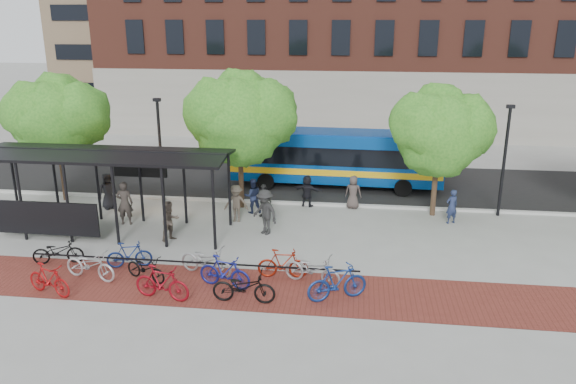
# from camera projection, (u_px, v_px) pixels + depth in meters

# --- Properties ---
(ground) EXTENTS (160.00, 160.00, 0.00)m
(ground) POSITION_uv_depth(u_px,v_px,m) (296.00, 235.00, 23.62)
(ground) COLOR #9E9E99
(ground) RESTS_ON ground
(asphalt_street) EXTENTS (160.00, 8.00, 0.01)m
(asphalt_street) POSITION_uv_depth(u_px,v_px,m) (312.00, 181.00, 31.18)
(asphalt_street) COLOR black
(asphalt_street) RESTS_ON ground
(curb) EXTENTS (160.00, 0.25, 0.12)m
(curb) POSITION_uv_depth(u_px,v_px,m) (305.00, 204.00, 27.38)
(curb) COLOR #B7B7B2
(curb) RESTS_ON ground
(brick_strip) EXTENTS (24.00, 3.00, 0.01)m
(brick_strip) POSITION_uv_depth(u_px,v_px,m) (221.00, 287.00, 19.13)
(brick_strip) COLOR maroon
(brick_strip) RESTS_ON ground
(bike_rack_rail) EXTENTS (12.00, 0.05, 0.95)m
(bike_rack_rail) POSITION_uv_depth(u_px,v_px,m) (192.00, 274.00, 20.14)
(bike_rack_rail) COLOR black
(bike_rack_rail) RESTS_ON ground
(bus_shelter) EXTENTS (10.60, 3.07, 3.60)m
(bus_shelter) POSITION_uv_depth(u_px,v_px,m) (100.00, 163.00, 23.23)
(bus_shelter) COLOR black
(bus_shelter) RESTS_ON ground
(tree_a) EXTENTS (4.90, 4.00, 6.18)m
(tree_a) POSITION_uv_depth(u_px,v_px,m) (58.00, 116.00, 26.92)
(tree_a) COLOR #382619
(tree_a) RESTS_ON ground
(tree_b) EXTENTS (5.15, 4.20, 6.47)m
(tree_b) POSITION_uv_depth(u_px,v_px,m) (242.00, 115.00, 25.78)
(tree_b) COLOR #382619
(tree_b) RESTS_ON ground
(tree_c) EXTENTS (4.66, 3.80, 5.92)m
(tree_c) POSITION_uv_depth(u_px,v_px,m) (441.00, 129.00, 24.83)
(tree_c) COLOR #382619
(tree_c) RESTS_ON ground
(lamp_post_left) EXTENTS (0.35, 0.20, 5.12)m
(lamp_post_left) POSITION_uv_depth(u_px,v_px,m) (160.00, 148.00, 27.03)
(lamp_post_left) COLOR black
(lamp_post_left) RESTS_ON ground
(lamp_post_right) EXTENTS (0.35, 0.20, 5.12)m
(lamp_post_right) POSITION_uv_depth(u_px,v_px,m) (505.00, 158.00, 25.11)
(lamp_post_right) COLOR black
(lamp_post_right) RESTS_ON ground
(bus) EXTENTS (11.22, 2.95, 3.01)m
(bus) POSITION_uv_depth(u_px,v_px,m) (336.00, 155.00, 29.82)
(bus) COLOR #084197
(bus) RESTS_ON ground
(bike_0) EXTENTS (1.95, 1.08, 0.97)m
(bike_0) POSITION_uv_depth(u_px,v_px,m) (58.00, 251.00, 20.83)
(bike_0) COLOR black
(bike_0) RESTS_ON ground
(bike_1) EXTENTS (1.89, 1.08, 1.10)m
(bike_1) POSITION_uv_depth(u_px,v_px,m) (49.00, 279.00, 18.50)
(bike_1) COLOR #A00E10
(bike_1) RESTS_ON ground
(bike_2) EXTENTS (2.16, 1.19, 1.08)m
(bike_2) POSITION_uv_depth(u_px,v_px,m) (90.00, 265.00, 19.59)
(bike_2) COLOR #B9B9BB
(bike_2) RESTS_ON ground
(bike_3) EXTENTS (1.71, 0.91, 0.99)m
(bike_3) POSITION_uv_depth(u_px,v_px,m) (129.00, 255.00, 20.52)
(bike_3) COLOR navy
(bike_3) RESTS_ON ground
(bike_4) EXTENTS (1.82, 1.24, 0.91)m
(bike_4) POSITION_uv_depth(u_px,v_px,m) (146.00, 268.00, 19.52)
(bike_4) COLOR black
(bike_4) RESTS_ON ground
(bike_5) EXTENTS (2.03, 0.91, 1.18)m
(bike_5) POSITION_uv_depth(u_px,v_px,m) (162.00, 283.00, 18.18)
(bike_5) COLOR maroon
(bike_5) RESTS_ON ground
(bike_6) EXTENTS (2.21, 1.35, 1.09)m
(bike_6) POSITION_uv_depth(u_px,v_px,m) (206.00, 260.00, 19.92)
(bike_6) COLOR gray
(bike_6) RESTS_ON ground
(bike_7) EXTENTS (1.99, 1.00, 1.15)m
(bike_7) POSITION_uv_depth(u_px,v_px,m) (225.00, 272.00, 18.97)
(bike_7) COLOR navy
(bike_7) RESTS_ON ground
(bike_8) EXTENTS (2.06, 0.72, 1.08)m
(bike_8) POSITION_uv_depth(u_px,v_px,m) (244.00, 287.00, 18.00)
(bike_8) COLOR black
(bike_8) RESTS_ON ground
(bike_9) EXTENTS (1.82, 0.63, 1.07)m
(bike_9) POSITION_uv_depth(u_px,v_px,m) (283.00, 264.00, 19.69)
(bike_9) COLOR maroon
(bike_9) RESTS_ON ground
(bike_10) EXTENTS (2.21, 1.40, 1.10)m
(bike_10) POSITION_uv_depth(u_px,v_px,m) (312.00, 269.00, 19.23)
(bike_10) COLOR #98999B
(bike_10) RESTS_ON ground
(bike_11) EXTENTS (2.11, 1.38, 1.24)m
(bike_11) POSITION_uv_depth(u_px,v_px,m) (337.00, 282.00, 18.13)
(bike_11) COLOR navy
(bike_11) RESTS_ON ground
(pedestrian_0) EXTENTS (1.01, 0.97, 1.74)m
(pedestrian_0) POSITION_uv_depth(u_px,v_px,m) (108.00, 191.00, 26.63)
(pedestrian_0) COLOR black
(pedestrian_0) RESTS_ON ground
(pedestrian_1) EXTENTS (0.78, 0.57, 1.97)m
(pedestrian_1) POSITION_uv_depth(u_px,v_px,m) (125.00, 203.00, 24.60)
(pedestrian_1) COLOR #39322D
(pedestrian_1) RESTS_ON ground
(pedestrian_2) EXTENTS (0.97, 0.86, 1.65)m
(pedestrian_2) POSITION_uv_depth(u_px,v_px,m) (253.00, 196.00, 26.09)
(pedestrian_2) COLOR #1B2340
(pedestrian_2) RESTS_ON ground
(pedestrian_3) EXTENTS (1.12, 0.67, 1.70)m
(pedestrian_3) POSITION_uv_depth(u_px,v_px,m) (236.00, 203.00, 24.97)
(pedestrian_3) COLOR #4C4439
(pedestrian_3) RESTS_ON ground
(pedestrian_4) EXTENTS (0.97, 0.83, 1.56)m
(pedestrian_4) POSITION_uv_depth(u_px,v_px,m) (264.00, 200.00, 25.59)
(pedestrian_4) COLOR #252525
(pedestrian_4) RESTS_ON ground
(pedestrian_5) EXTENTS (1.51, 0.81, 1.55)m
(pedestrian_5) POSITION_uv_depth(u_px,v_px,m) (307.00, 191.00, 26.96)
(pedestrian_5) COLOR black
(pedestrian_5) RESTS_ON ground
(pedestrian_6) EXTENTS (0.86, 0.63, 1.61)m
(pedestrian_6) POSITION_uv_depth(u_px,v_px,m) (353.00, 192.00, 26.69)
(pedestrian_6) COLOR #473C39
(pedestrian_6) RESTS_ON ground
(pedestrian_7) EXTENTS (0.68, 0.59, 1.57)m
(pedestrian_7) POSITION_uv_depth(u_px,v_px,m) (452.00, 206.00, 24.77)
(pedestrian_7) COLOR #202A4C
(pedestrian_7) RESTS_ON ground
(pedestrian_8) EXTENTS (1.00, 1.04, 1.69)m
(pedestrian_8) POSITION_uv_depth(u_px,v_px,m) (170.00, 221.00, 22.85)
(pedestrian_8) COLOR brown
(pedestrian_8) RESTS_ON ground
(pedestrian_9) EXTENTS (1.45, 1.32, 1.95)m
(pedestrian_9) POSITION_uv_depth(u_px,v_px,m) (265.00, 212.00, 23.51)
(pedestrian_9) COLOR #252525
(pedestrian_9) RESTS_ON ground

